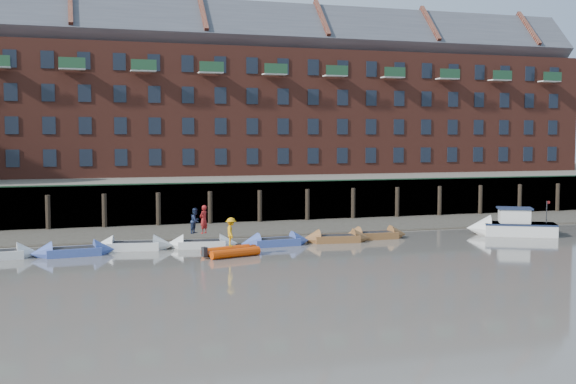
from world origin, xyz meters
name	(u,v)px	position (x,y,z in m)	size (l,w,h in m)	color
ground	(332,274)	(0.00, 0.00, 0.00)	(220.00, 220.00, 0.00)	#635D56
foreshore	(247,230)	(0.00, 18.00, 0.00)	(110.00, 8.00, 0.50)	#3D382F
mud_band	(258,236)	(0.00, 14.60, 0.00)	(110.00, 1.60, 0.10)	#4C4336
river_wall	(233,203)	(0.00, 22.38, 1.59)	(110.00, 1.23, 3.30)	#2D2A26
bank_terrace	(203,190)	(0.00, 36.00, 1.60)	(110.00, 28.00, 3.20)	#5E594D
apartment_terrace	(200,75)	(0.00, 36.99, 12.82)	(80.60, 15.56, 20.98)	brown
rowboat_1	(73,252)	(-12.35, 9.56, 0.24)	(4.84, 1.83, 1.37)	#3E55A6
rowboat_2	(134,246)	(-8.83, 10.82, 0.25)	(4.98, 2.23, 1.39)	silver
rowboat_3	(202,244)	(-4.73, 10.39, 0.23)	(4.63, 1.99, 1.30)	silver
rowboat_4	(276,242)	(-0.12, 9.84, 0.24)	(4.68, 1.71, 1.33)	#3E55A6
rowboat_5	(336,239)	(4.07, 10.11, 0.24)	(4.70, 1.82, 1.33)	brown
rowboat_6	(375,235)	(7.12, 10.83, 0.24)	(4.59, 1.34, 1.33)	brown
rib_tender	(233,251)	(-3.54, 6.85, 0.25)	(3.46, 2.42, 0.58)	#CD3904
motor_launch	(505,226)	(16.54, 9.83, 0.63)	(6.24, 4.47, 2.48)	silver
person_rower_a	(204,219)	(-4.59, 10.41, 1.75)	(0.64, 0.42, 1.76)	maroon
person_rower_b	(195,221)	(-5.07, 10.60, 1.67)	(0.77, 0.60, 1.59)	#19233F
person_rib_crew	(231,232)	(-3.63, 6.91, 1.38)	(1.08, 0.62, 1.67)	orange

